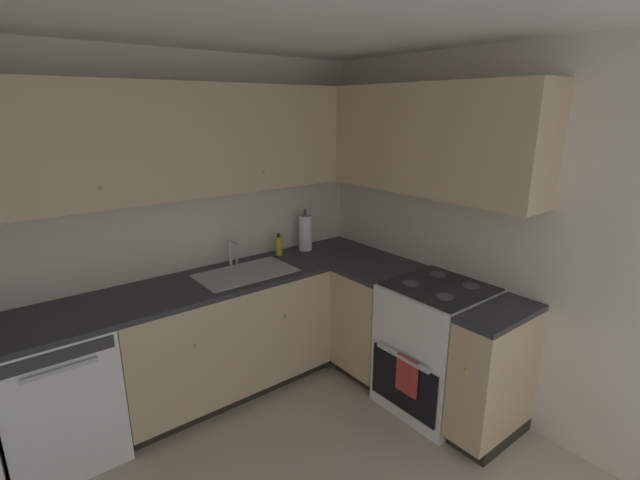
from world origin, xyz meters
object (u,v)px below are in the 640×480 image
object	(u,v)px
soap_bottle	(279,246)
paper_towel_roll	(305,233)
oven_range	(436,346)
dishwasher	(59,392)

from	to	relation	value
soap_bottle	paper_towel_roll	world-z (taller)	paper_towel_roll
oven_range	soap_bottle	size ratio (longest dim) A/B	5.74
dishwasher	oven_range	distance (m)	2.40
soap_bottle	paper_towel_roll	size ratio (longest dim) A/B	0.51
dishwasher	paper_towel_roll	distance (m)	2.04
dishwasher	soap_bottle	world-z (taller)	soap_bottle
oven_range	soap_bottle	world-z (taller)	soap_bottle
dishwasher	paper_towel_roll	world-z (taller)	paper_towel_roll
oven_range	paper_towel_roll	world-z (taller)	paper_towel_roll
dishwasher	soap_bottle	distance (m)	1.78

